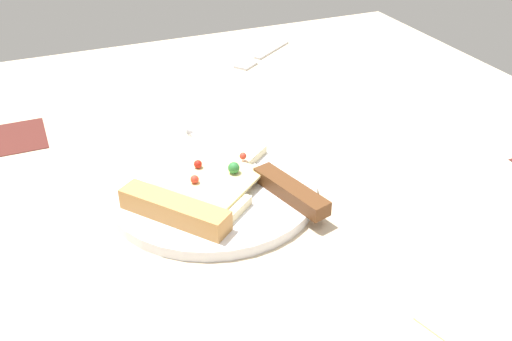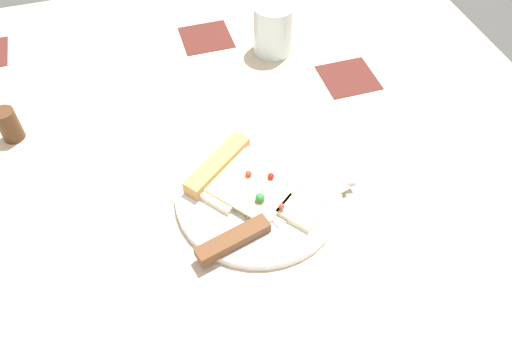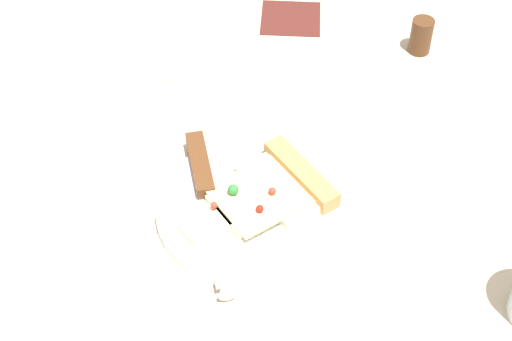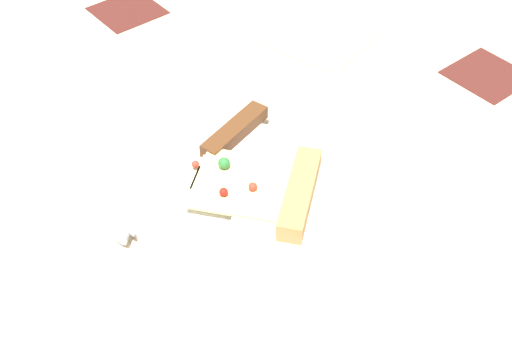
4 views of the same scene
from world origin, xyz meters
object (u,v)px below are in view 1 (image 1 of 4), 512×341
object	(u,v)px
pizza_slice	(199,191)
knife	(263,174)
fork	(261,55)
plate	(213,190)

from	to	relation	value
pizza_slice	knife	bearing A→B (deg)	56.57
fork	knife	bearing A→B (deg)	121.57
plate	pizza_slice	distance (cm)	2.95
plate	knife	size ratio (longest dim) A/B	0.96
plate	pizza_slice	world-z (taller)	pizza_slice
pizza_slice	knife	size ratio (longest dim) A/B	0.78
knife	fork	distance (cm)	40.81
knife	pizza_slice	bearing A→B (deg)	169.36
plate	fork	xyz separation A→B (cm)	(36.49, -21.61, -0.21)
knife	fork	world-z (taller)	knife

